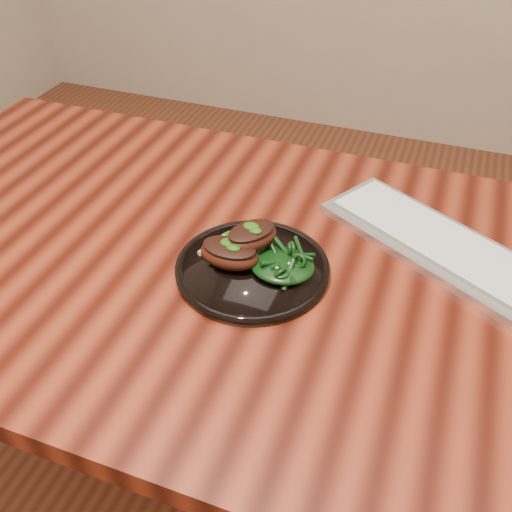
% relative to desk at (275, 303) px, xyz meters
% --- Properties ---
extents(desk, '(1.60, 0.80, 0.75)m').
position_rel_desk_xyz_m(desk, '(0.00, 0.00, 0.00)').
color(desk, '#340C06').
rests_on(desk, ground).
extents(plate, '(0.24, 0.24, 0.01)m').
position_rel_desk_xyz_m(plate, '(-0.03, -0.03, 0.09)').
color(plate, black).
rests_on(plate, desk).
extents(lamb_chop_front, '(0.10, 0.07, 0.04)m').
position_rel_desk_xyz_m(lamb_chop_front, '(-0.07, -0.04, 0.12)').
color(lamb_chop_front, '#3C150B').
rests_on(lamb_chop_front, plate).
extents(lamb_chop_back, '(0.10, 0.11, 0.04)m').
position_rel_desk_xyz_m(lamb_chop_back, '(-0.04, -0.00, 0.13)').
color(lamb_chop_back, '#3C150B').
rests_on(lamb_chop_back, plate).
extents(herb_smear, '(0.09, 0.06, 0.01)m').
position_rel_desk_xyz_m(herb_smear, '(-0.06, 0.03, 0.10)').
color(herb_smear, '#124107').
rests_on(herb_smear, plate).
extents(greens_heap, '(0.10, 0.10, 0.04)m').
position_rel_desk_xyz_m(greens_heap, '(0.02, -0.02, 0.11)').
color(greens_heap, black).
rests_on(greens_heap, plate).
extents(keyboard, '(0.49, 0.36, 0.02)m').
position_rel_desk_xyz_m(keyboard, '(0.27, 0.12, 0.09)').
color(keyboard, silver).
rests_on(keyboard, desk).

